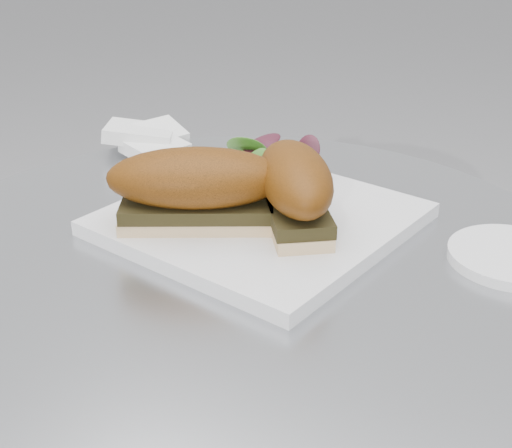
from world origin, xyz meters
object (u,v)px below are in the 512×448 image
(sandwich_left, at_px, (197,186))
(sandwich_right, at_px, (295,186))
(plate, at_px, (260,219))
(saucer, at_px, (512,256))

(sandwich_left, xyz_separation_m, sandwich_right, (0.09, 0.05, 0.00))
(plate, bearing_deg, sandwich_left, -127.56)
(plate, bearing_deg, sandwich_right, -9.99)
(sandwich_left, bearing_deg, saucer, -9.72)
(saucer, bearing_deg, sandwich_left, -160.39)
(sandwich_right, bearing_deg, sandwich_left, -97.60)
(sandwich_right, distance_m, saucer, 0.22)
(sandwich_left, bearing_deg, sandwich_right, -0.33)
(sandwich_right, height_order, saucer, sandwich_right)
(sandwich_right, bearing_deg, saucer, 68.73)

